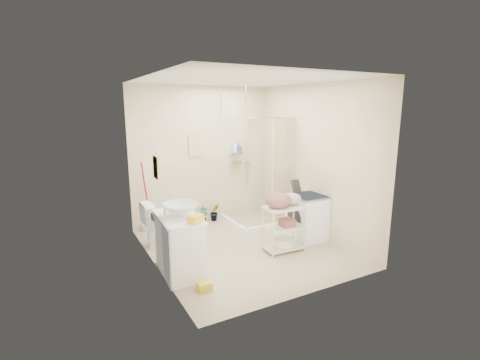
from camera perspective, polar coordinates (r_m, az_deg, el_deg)
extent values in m
plane|color=tan|center=(5.67, 0.50, -11.03)|extent=(3.20, 3.20, 0.00)
cube|color=silver|center=(5.23, 0.55, 16.21)|extent=(2.80, 3.20, 0.04)
cube|color=beige|center=(6.72, -6.08, 4.10)|extent=(2.80, 0.04, 2.60)
cube|color=beige|center=(4.00, 11.65, -1.51)|extent=(2.80, 0.04, 2.60)
cube|color=beige|center=(4.79, -14.32, 0.59)|extent=(0.04, 3.20, 2.60)
cube|color=beige|center=(6.09, 12.17, 3.07)|extent=(0.04, 3.20, 2.60)
cube|color=white|center=(4.80, -9.94, -10.39)|extent=(0.56, 0.94, 0.80)
imported|color=silver|center=(4.66, -9.74, -4.78)|extent=(0.56, 0.56, 0.16)
cube|color=yellow|center=(4.36, -7.30, -6.36)|extent=(0.21, 0.18, 0.10)
cube|color=yellow|center=(4.48, -5.85, -16.72)|extent=(0.26, 0.21, 0.14)
imported|color=white|center=(5.82, -12.21, -6.83)|extent=(0.73, 0.42, 0.73)
imported|color=brown|center=(6.76, -6.03, -5.69)|extent=(0.18, 0.12, 0.34)
imported|color=brown|center=(6.90, -4.15, -5.26)|extent=(0.19, 0.16, 0.35)
cube|color=beige|center=(6.63, -7.26, 5.70)|extent=(0.28, 0.03, 0.42)
imported|color=silver|center=(6.90, -0.84, 5.52)|extent=(0.10, 0.10, 0.24)
imported|color=#384B98|center=(6.96, -0.18, 5.35)|extent=(0.11, 0.11, 0.18)
cube|color=white|center=(6.00, 10.98, -6.03)|extent=(0.54, 0.56, 0.77)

